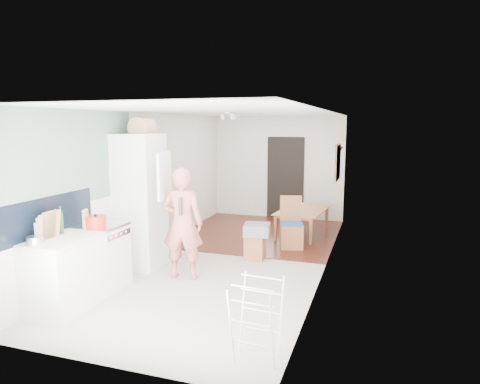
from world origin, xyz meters
The scene contains 32 objects.
room_shell centered at (0.00, 0.00, 1.25)m, with size 3.20×7.00×2.50m, color silver, non-canonical shape.
floor centered at (0.00, 0.00, 0.00)m, with size 3.20×7.00×0.01m, color #B8AD9E.
wood_floor_overlay centered at (0.00, 1.85, 0.01)m, with size 3.20×3.30×0.01m, color #521D13.
sage_wall_panel centered at (-1.59, -2.00, 1.85)m, with size 0.02×3.00×1.30m, color slate.
tile_splashback centered at (-1.59, -2.55, 1.15)m, with size 0.02×1.90×0.50m, color black.
doorway_recess centered at (0.20, 3.48, 1.00)m, with size 0.90×0.04×2.00m, color black.
base_cabinet centered at (-1.30, -2.55, 0.43)m, with size 0.60×0.90×0.86m, color white.
worktop centered at (-1.30, -2.55, 0.89)m, with size 0.62×0.92×0.06m, color beige.
range_cooker centered at (-1.30, -1.80, 0.44)m, with size 0.60×0.60×0.88m, color white.
cooker_top centered at (-1.30, -1.80, 0.90)m, with size 0.60×0.60×0.04m, color silver.
fridge_housing centered at (-1.27, -0.78, 1.07)m, with size 0.66×0.66×2.15m, color white.
fridge_door centered at (-0.66, -1.08, 1.55)m, with size 0.56×0.04×0.70m, color white.
fridge_interior centered at (-0.96, -0.78, 1.55)m, with size 0.02×0.52×0.66m, color white.
pinboard centered at (1.58, 1.90, 1.55)m, with size 0.03×0.90×0.70m, color tan.
pinboard_frame centered at (1.57, 1.90, 1.55)m, with size 0.01×0.94×0.74m, color #9C6136.
wall_sconce centered at (1.54, 2.55, 1.75)m, with size 0.18×0.18×0.16m, color maroon.
person centered at (-0.38, -1.08, 0.99)m, with size 0.72×0.48×1.98m, color #DA6863.
dining_table centered at (0.93, 2.00, 0.23)m, with size 1.32×0.73×0.46m, color #9C6136.
dining_chair centered at (0.86, 0.98, 0.48)m, with size 0.41×0.41×0.97m, color #9C6136, non-canonical shape.
stool centered at (0.40, 0.13, 0.21)m, with size 0.32×0.32×0.42m, color #9C6136, non-canonical shape.
grey_drape centered at (0.42, 0.15, 0.52)m, with size 0.43×0.43×0.19m, color slate.
drying_rack centered at (1.30, -2.95, 0.41)m, with size 0.42×0.38×0.82m, color white, non-canonical shape.
bread_bin centered at (-1.23, -0.69, 2.24)m, with size 0.35×0.33×0.19m, color tan, non-canonical shape.
red_casserole centered at (-1.22, -1.99, 1.00)m, with size 0.28×0.28×0.16m, color red.
steel_pan centered at (-1.40, -2.87, 0.97)m, with size 0.18×0.18×0.09m, color silver.
held_bottle centered at (-0.33, -1.24, 1.13)m, with size 0.06×0.06×0.26m, color #1D401D.
bottle_a centered at (-1.45, -2.46, 1.06)m, with size 0.06×0.06×0.27m, color #1D401D.
bottle_b centered at (-1.45, -2.38, 1.06)m, with size 0.07×0.07×0.29m, color #1D401D.
bottle_c centered at (-1.45, -2.76, 1.03)m, with size 0.09×0.09×0.23m, color silver.
pepper_mill_front centered at (-1.32, -2.08, 1.02)m, with size 0.06×0.06×0.21m, color tan.
pepper_mill_back centered at (-1.34, -2.02, 1.02)m, with size 0.06×0.06×0.21m, color tan.
chopping_boards centered at (-1.39, -2.65, 1.09)m, with size 0.04×0.26×0.35m, color tan, non-canonical shape.
Camera 1 is at (2.35, -6.70, 2.29)m, focal length 32.00 mm.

